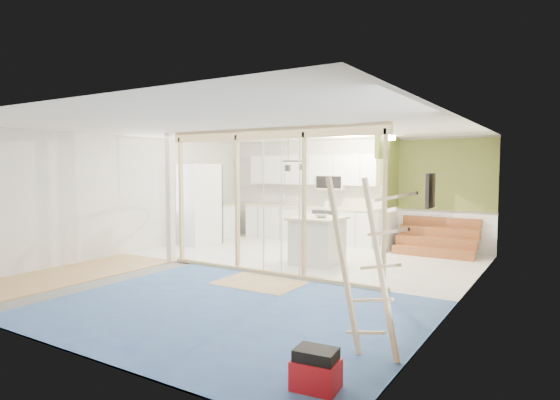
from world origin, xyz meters
The scene contains 17 objects.
room centered at (0.00, 0.00, 1.30)m, with size 7.01×8.01×2.61m.
floor_overlays centered at (0.07, 0.06, 0.01)m, with size 7.00×8.00×0.03m.
stud_frame centered at (-0.27, 0.00, 1.61)m, with size 4.66×0.14×2.60m.
base_cabinets centered at (-1.61, 3.36, 0.47)m, with size 4.45×2.24×0.93m.
upper_cabinets centered at (-0.84, 3.82, 1.82)m, with size 3.60×0.41×0.85m.
green_partition centered at (2.04, 3.66, 0.94)m, with size 2.25×1.51×2.60m.
pot_rack centered at (-0.31, 1.89, 2.00)m, with size 0.52×0.52×0.72m.
sheathing_panel centered at (3.48, -2.00, 1.30)m, with size 0.02×4.00×2.60m, color tan.
electrical_panel centered at (3.43, -1.40, 1.65)m, with size 0.04×0.30×0.40m, color #39393E.
ceiling_light centered at (1.40, 3.00, 2.54)m, with size 0.32×0.32×0.08m, color #FFEABF.
fridge centered at (-3.03, 1.84, 1.00)m, with size 1.00×0.96×2.00m.
island centered at (0.60, 1.27, 0.47)m, with size 0.98×0.98×0.94m.
bowl centered at (0.70, 1.24, 0.97)m, with size 0.24×0.24×0.06m, color beige.
soap_bottle_a centered at (-1.71, 3.77, 1.10)m, with size 0.13×0.13×0.33m, color #9EA3B0.
soap_bottle_b centered at (-0.39, 3.69, 1.03)m, with size 0.09×0.09×0.19m, color white.
toolbox centered at (3.00, -3.39, 0.18)m, with size 0.42×0.34×0.37m.
ladder centered at (3.09, -2.47, 0.92)m, with size 0.97×0.09×1.80m.
Camera 1 is at (4.79, -6.84, 1.92)m, focal length 30.00 mm.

